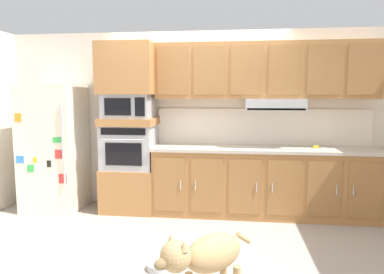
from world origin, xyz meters
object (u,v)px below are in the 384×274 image
object	(u,v)px
refrigerator	(54,147)
dog	(206,255)
built_in_oven	(130,146)
screwdriver	(317,147)
microwave	(129,106)
dog_food_bowl	(158,266)

from	to	relation	value
refrigerator	dog	distance (m)	3.11
built_in_oven	dog	world-z (taller)	built_in_oven
refrigerator	screwdriver	world-z (taller)	refrigerator
built_in_oven	screwdriver	bearing A→B (deg)	1.04
built_in_oven	microwave	bearing A→B (deg)	-0.77
dog	dog_food_bowl	xyz separation A→B (m)	(-0.48, 0.44, -0.35)
built_in_oven	screwdriver	distance (m)	2.52
built_in_oven	dog_food_bowl	bearing A→B (deg)	-65.44
refrigerator	dog_food_bowl	size ratio (longest dim) A/B	8.80
dog	dog_food_bowl	size ratio (longest dim) A/B	3.68
microwave	dog	xyz separation A→B (m)	(1.23, -2.08, -1.08)
refrigerator	dog_food_bowl	distance (m)	2.56
dog_food_bowl	dog	bearing A→B (deg)	-42.51
built_in_oven	dog	distance (m)	2.47
refrigerator	dog	world-z (taller)	refrigerator
microwave	screwdriver	world-z (taller)	microwave
microwave	dog	world-z (taller)	microwave
microwave	dog_food_bowl	xyz separation A→B (m)	(0.75, -1.64, -1.43)
refrigerator	screwdriver	xyz separation A→B (m)	(3.60, 0.11, 0.05)
dog	dog_food_bowl	distance (m)	0.73
built_in_oven	microwave	xyz separation A→B (m)	(0.00, -0.00, 0.56)
refrigerator	microwave	size ratio (longest dim) A/B	2.73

